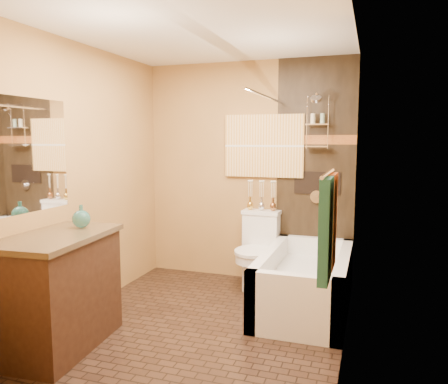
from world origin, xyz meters
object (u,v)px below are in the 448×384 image
at_px(sunset_painting, 264,146).
at_px(vanity, 57,291).
at_px(toilet, 257,250).
at_px(bathtub, 305,286).

height_order(sunset_painting, vanity, sunset_painting).
distance_m(toilet, vanity, 2.17).
relative_size(sunset_painting, vanity, 0.84).
bearing_deg(bathtub, sunset_painting, 129.62).
xyz_separation_m(sunset_painting, toilet, (0.00, -0.27, -1.13)).
bearing_deg(vanity, sunset_painting, 57.55).
bearing_deg(sunset_painting, bathtub, -50.38).
distance_m(bathtub, toilet, 0.78).
xyz_separation_m(bathtub, toilet, (-0.60, 0.45, 0.20)).
height_order(bathtub, toilet, toilet).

